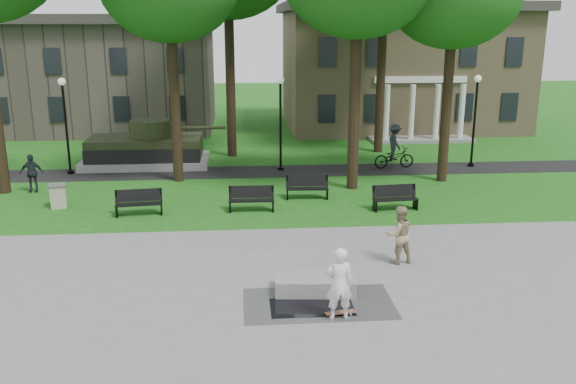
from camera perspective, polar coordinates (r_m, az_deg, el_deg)
name	(u,v)px	position (r m, az deg, el deg)	size (l,w,h in m)	color
ground	(291,260)	(19.42, 0.32, -6.37)	(120.00, 120.00, 0.00)	#1A4D12
plaza	(309,338)	(14.92, 2.00, -13.47)	(22.00, 16.00, 0.02)	gray
footpath	(271,171)	(30.86, -1.58, 1.94)	(44.00, 2.60, 0.01)	black
building_right	(399,65)	(45.54, 10.33, 11.61)	(17.00, 12.00, 8.60)	#9E8460
building_left	(104,77)	(45.60, -16.80, 10.27)	(15.00, 10.00, 7.20)	#4C443D
lamp_left	(65,118)	(31.73, -20.11, 6.51)	(0.36, 0.36, 4.73)	black
lamp_mid	(280,116)	(30.65, -0.71, 7.16)	(0.36, 0.36, 4.73)	black
lamp_right	(475,113)	(32.87, 17.10, 7.05)	(0.36, 0.36, 4.73)	black
tank_monument	(147,149)	(32.96, -13.09, 3.93)	(7.45, 3.40, 2.40)	gray
puddle	(312,307)	(16.34, 2.25, -10.71)	(2.20, 1.20, 0.00)	black
concrete_block	(315,284)	(17.11, 2.57, -8.63)	(2.20, 1.00, 0.45)	gray
skateboard	(340,313)	(15.98, 4.91, -11.26)	(0.78, 0.20, 0.07)	brown
skateboarder	(339,284)	(15.38, 4.80, -8.56)	(0.70, 0.46, 1.91)	silver
friend_watching	(399,235)	(19.16, 10.33, -3.94)	(0.89, 0.70, 1.84)	#9A8964
pedestrian_walker	(32,173)	(29.22, -22.87, 1.65)	(1.00, 0.42, 1.71)	#1F252A
cyclist	(394,150)	(31.88, 9.92, 3.86)	(2.18, 1.26, 2.29)	black
park_bench_0	(139,202)	(24.45, -13.76, -0.89)	(1.84, 0.72, 1.00)	black
park_bench_1	(251,198)	(24.29, -3.45, -0.57)	(1.81, 0.56, 1.00)	black
park_bench_2	(307,186)	(25.98, 1.79, 0.52)	(1.82, 0.63, 1.00)	black
park_bench_3	(395,197)	(24.79, 9.98, -0.45)	(1.83, 0.68, 1.00)	black
trash_bin	(58,196)	(26.42, -20.69, -0.33)	(0.79, 0.79, 0.96)	#ACA68D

